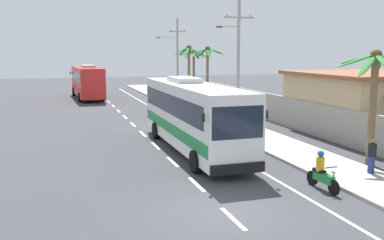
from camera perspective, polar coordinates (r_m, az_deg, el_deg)
The scene contains 16 objects.
ground_plane at distance 15.18m, azimuth 4.36°, elevation -11.91°, with size 160.00×160.00×0.00m, color #3A3A3F.
sidewalk_kerb at distance 26.66m, azimuth 9.97°, elevation -2.65°, with size 3.20×90.00×0.14m, color #A8A399.
lane_markings at distance 29.49m, azimuth -2.57°, elevation -1.53°, with size 3.58×71.37×0.01m.
boundary_wall at distance 31.76m, azimuth 12.80°, elevation 0.98°, with size 0.24×60.00×2.15m, color #9E998E.
coach_bus_foreground at distance 23.60m, azimuth 0.05°, elevation 0.87°, with size 2.99×12.48×3.95m.
coach_bus_far_lane at distance 51.38m, azimuth -13.69°, elevation 5.04°, with size 3.35×11.24×3.91m.
motorcycle_beside_bus at distance 17.89m, azimuth 16.85°, elevation -6.85°, with size 0.56×1.96×1.56m.
pedestrian_midwalk at distance 32.14m, azimuth 3.46°, elevation 1.23°, with size 0.36×0.36×1.72m.
pedestrian_far_walk at distance 20.44m, azimuth 22.72°, elevation -4.35°, with size 0.36×0.36×1.53m.
utility_pole_mid at distance 34.59m, azimuth 6.07°, elevation 8.43°, with size 3.13×0.24×9.48m.
utility_pole_far at distance 52.09m, azimuth -2.04°, elevation 8.55°, with size 3.59×0.24×9.28m.
palm_nearest at distance 22.05m, azimuth 22.99°, elevation 4.48°, with size 3.64×3.58×5.54m.
palm_second at distance 47.42m, azimuth -0.41°, elevation 7.99°, with size 3.45×3.30×6.12m.
palm_third at distance 44.58m, azimuth 2.04°, elevation 7.86°, with size 3.42×3.21×5.98m.
palm_fourth at distance 50.95m, azimuth 0.23°, elevation 7.72°, with size 3.31×3.32×5.62m.
roadside_building at distance 31.89m, azimuth 23.68°, elevation 2.22°, with size 10.72×9.48×4.05m.
Camera 1 is at (-5.32, -13.13, 5.43)m, focal length 40.26 mm.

